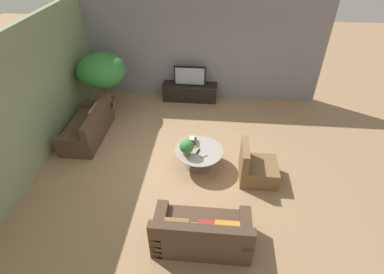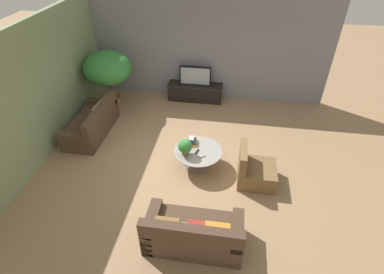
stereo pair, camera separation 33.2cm
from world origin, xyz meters
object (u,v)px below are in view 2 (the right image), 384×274
at_px(couch_near_entry, 193,234).
at_px(armchair_wicker, 254,171).
at_px(media_console, 195,92).
at_px(couch_by_wall, 92,124).
at_px(potted_palm_tall, 108,70).
at_px(television, 195,76).
at_px(potted_plant_tabletop, 185,147).
at_px(coffee_table, 198,155).

bearing_deg(couch_near_entry, armchair_wicker, -121.03).
distance_m(media_console, couch_by_wall, 3.23).
xyz_separation_m(couch_by_wall, potted_palm_tall, (0.04, 1.39, 0.90)).
distance_m(television, potted_plant_tabletop, 3.23).
xyz_separation_m(television, armchair_wicker, (1.76, -3.33, -0.53)).
relative_size(couch_near_entry, potted_plant_tabletop, 4.35).
bearing_deg(potted_palm_tall, media_console, 18.32).
distance_m(coffee_table, couch_by_wall, 3.03).
xyz_separation_m(armchair_wicker, potted_plant_tabletop, (-1.51, 0.11, 0.40)).
relative_size(media_console, couch_near_entry, 0.99).
distance_m(couch_by_wall, potted_palm_tall, 1.65).
relative_size(media_console, television, 1.77).
xyz_separation_m(media_console, coffee_table, (0.50, -3.05, 0.05)).
bearing_deg(media_console, potted_palm_tall, -161.68).
relative_size(television, coffee_table, 0.87).
bearing_deg(couch_by_wall, couch_near_entry, 46.73).
bearing_deg(couch_near_entry, television, -82.16).
relative_size(couch_by_wall, armchair_wicker, 2.14).
height_order(potted_palm_tall, potted_plant_tabletop, potted_palm_tall).
height_order(coffee_table, couch_near_entry, couch_near_entry).
bearing_deg(coffee_table, potted_plant_tabletop, -146.57).
height_order(armchair_wicker, potted_plant_tabletop, armchair_wicker).
relative_size(television, potted_palm_tall, 0.56).
xyz_separation_m(couch_near_entry, potted_plant_tabletop, (-0.46, 1.87, 0.38)).
distance_m(television, armchair_wicker, 3.80).
distance_m(television, couch_near_entry, 5.16).
bearing_deg(potted_plant_tabletop, media_console, 94.32).
bearing_deg(potted_plant_tabletop, potted_palm_tall, 136.88).
xyz_separation_m(couch_by_wall, armchair_wicker, (4.16, -1.16, -0.02)).
relative_size(potted_palm_tall, potted_plant_tabletop, 4.38).
height_order(couch_by_wall, armchair_wicker, armchair_wicker).
xyz_separation_m(coffee_table, potted_palm_tall, (-2.86, 2.27, 0.87)).
height_order(couch_near_entry, potted_plant_tabletop, potted_plant_tabletop).
distance_m(media_console, armchair_wicker, 3.76).
xyz_separation_m(couch_by_wall, potted_plant_tabletop, (2.64, -1.05, 0.38)).
relative_size(television, couch_by_wall, 0.51).
relative_size(coffee_table, couch_near_entry, 0.65).
height_order(television, potted_palm_tall, potted_palm_tall).
distance_m(couch_near_entry, potted_palm_tall, 5.36).
bearing_deg(television, potted_plant_tabletop, -85.68).
relative_size(armchair_wicker, potted_palm_tall, 0.51).
bearing_deg(armchair_wicker, potted_plant_tabletop, 85.92).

